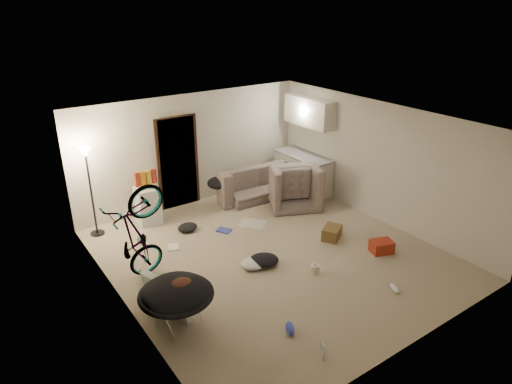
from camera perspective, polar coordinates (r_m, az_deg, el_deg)
floor at (r=8.54m, az=1.97°, el=-7.86°), size 5.50×6.00×0.02m
ceiling at (r=7.55m, az=2.23°, el=8.74°), size 5.50×6.00×0.02m
wall_back at (r=10.37m, az=-7.98°, el=5.34°), size 5.50×0.02×2.50m
wall_front at (r=6.12m, az=19.49°, el=-9.27°), size 5.50×0.02×2.50m
wall_left at (r=6.83m, az=-16.87°, el=-5.34°), size 0.02×6.00×2.50m
wall_right at (r=9.77m, az=15.18°, el=3.61°), size 0.02×6.00×2.50m
doorway at (r=10.24m, az=-9.79°, el=3.64°), size 0.85×0.10×2.04m
door_trim at (r=10.22m, az=-9.72°, el=3.59°), size 0.97×0.04×2.10m
floor_lamp at (r=9.24m, az=-20.23°, el=2.21°), size 0.28×0.28×1.81m
kitchen_counter at (r=11.13m, az=5.87°, el=2.28°), size 0.60×1.50×0.88m
counter_top at (r=10.97m, az=5.96°, el=4.53°), size 0.64×1.54×0.04m
kitchen_uppers at (r=10.77m, az=6.73°, el=9.95°), size 0.38×1.40×0.65m
sofa at (r=10.86m, az=-0.26°, el=1.05°), size 2.06×0.91×0.59m
armchair at (r=10.49m, az=4.37°, el=0.54°), size 1.42×1.35×0.73m
bicycle at (r=7.81m, az=-14.42°, el=-7.83°), size 1.84×0.93×1.03m
book_asset at (r=6.43m, az=8.44°, el=-20.15°), size 0.28×0.25×0.02m
mini_fridge at (r=9.79m, az=-13.36°, el=-1.62°), size 0.48×0.48×0.78m
snack_box_0 at (r=9.50m, az=-14.64°, el=1.49°), size 0.11×0.08×0.30m
snack_box_1 at (r=9.54m, az=-13.97°, el=1.65°), size 0.10×0.07×0.30m
snack_box_2 at (r=9.58m, az=-13.31°, el=1.80°), size 0.11×0.08×0.30m
snack_box_3 at (r=9.62m, az=-12.65°, el=1.96°), size 0.10×0.07×0.30m
saucer_chair at (r=6.72m, az=-9.89°, el=-13.18°), size 1.07×1.07×0.76m
hoodie at (r=6.59m, az=-9.50°, el=-11.70°), size 0.55×0.48×0.22m
sofa_drape at (r=10.30m, az=-4.61°, el=1.17°), size 0.65×0.58×0.28m
tv_box at (r=7.09m, az=-11.16°, el=-12.64°), size 0.46×0.93×0.60m
drink_case_a at (r=9.12m, az=9.46°, el=-5.05°), size 0.53×0.48×0.25m
drink_case_b at (r=8.86m, az=15.43°, el=-6.59°), size 0.48×0.41×0.23m
juicer at (r=8.02m, az=7.37°, el=-9.46°), size 0.15×0.15×0.22m
newspaper at (r=9.63m, az=-0.43°, el=-3.93°), size 0.70×0.73×0.01m
book_blue at (r=9.35m, az=-4.02°, el=-4.80°), size 0.32×0.35×0.03m
book_white at (r=8.88m, az=-10.30°, el=-6.78°), size 0.29×0.32×0.02m
shoe_1 at (r=10.25m, az=-3.70°, el=-1.91°), size 0.28×0.25×0.10m
shoe_2 at (r=6.79m, az=4.26°, el=-16.65°), size 0.25×0.31×0.11m
shoe_4 at (r=7.88m, az=16.91°, el=-11.43°), size 0.21×0.28×0.10m
clothes_lump_a at (r=8.19m, az=0.97°, el=-8.52°), size 0.66×0.61×0.17m
clothes_lump_b at (r=9.43m, az=-8.55°, el=-4.39°), size 0.52×0.49×0.13m
clothes_lump_c at (r=8.13m, az=-0.34°, el=-8.93°), size 0.53×0.48×0.14m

